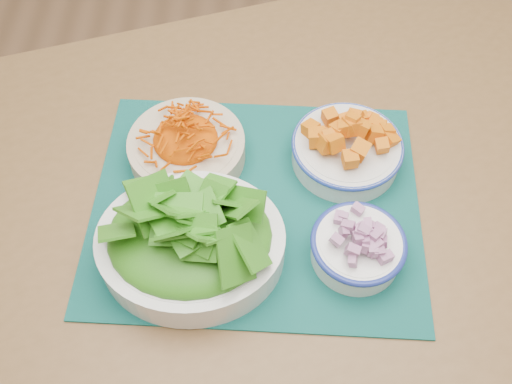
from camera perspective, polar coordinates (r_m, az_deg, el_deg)
ground at (r=1.59m, az=-2.58°, el=-14.89°), size 4.00×4.00×0.00m
table at (r=1.00m, az=4.34°, el=-1.20°), size 1.49×1.21×0.75m
placemat at (r=0.89m, az=-0.00°, el=-1.15°), size 0.53×0.44×0.00m
carrot_bowl at (r=0.92m, az=-7.00°, el=4.85°), size 0.23×0.23×0.08m
squash_bowl at (r=0.92m, az=9.14°, el=4.66°), size 0.18×0.18×0.08m
lettuce_bowl at (r=0.80m, az=-6.62°, el=-4.52°), size 0.27×0.23×0.12m
onion_bowl at (r=0.83m, az=10.18°, el=-5.22°), size 0.17×0.17×0.07m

